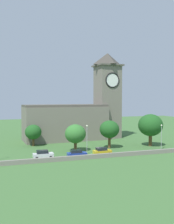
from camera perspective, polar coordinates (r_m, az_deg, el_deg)
ground_plane at (r=81.56m, az=-2.14°, el=-6.71°), size 200.00×200.00×0.00m
church at (r=89.04m, az=-1.46°, el=-0.14°), size 33.35×11.75×29.16m
quay_barrier at (r=62.31m, az=3.42°, el=-9.30°), size 59.64×0.70×0.98m
car_white at (r=62.18m, az=-9.39°, el=-8.91°), size 4.61×2.29×1.91m
car_blue at (r=62.77m, az=-2.22°, el=-8.85°), size 4.57×2.36×1.71m
car_yellow at (r=65.20m, az=3.24°, el=-8.36°), size 4.36×2.35×1.83m
streetlamp_west_mid at (r=65.88m, az=-0.02°, el=-4.86°), size 0.44×0.44×7.12m
streetlamp_central at (r=74.12m, az=15.60°, el=-4.29°), size 0.44×0.44×6.68m
tree_by_tower at (r=78.03m, az=-11.40°, el=-4.22°), size 4.70×4.70×6.17m
tree_riverside_east at (r=73.48m, az=4.81°, el=-3.72°), size 5.38×5.38×7.63m
tree_churchyard at (r=78.38m, az=13.40°, el=-2.77°), size 6.99×6.99×9.17m
tree_riverside_west at (r=69.09m, az=-2.50°, el=-4.68°), size 5.42×5.42×7.00m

